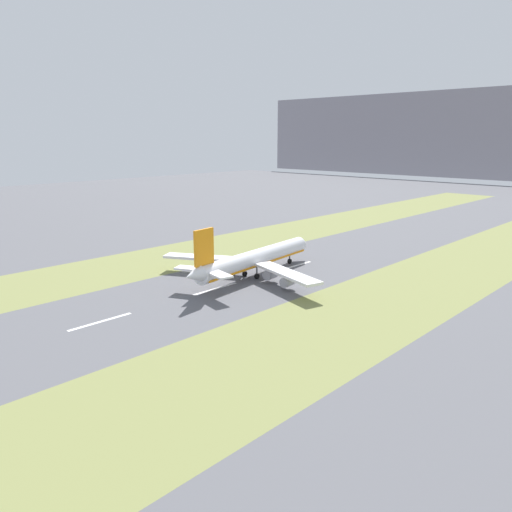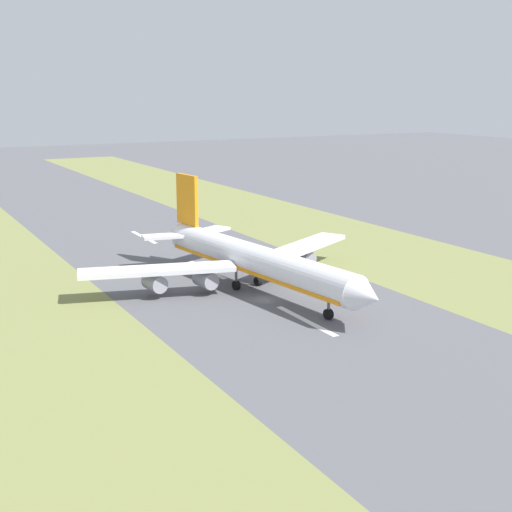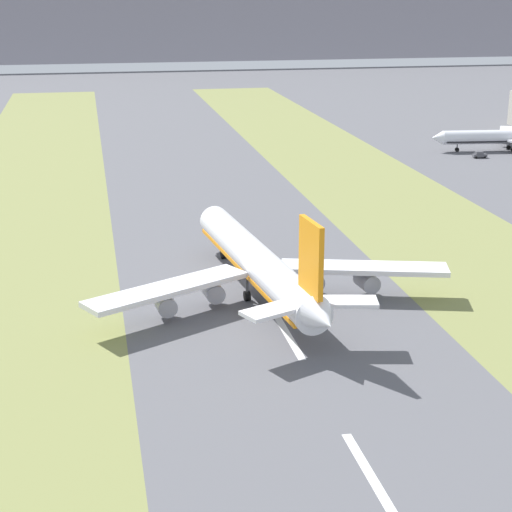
% 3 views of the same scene
% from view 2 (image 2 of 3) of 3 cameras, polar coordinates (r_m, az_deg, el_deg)
% --- Properties ---
extents(ground_plane, '(800.00, 800.00, 0.00)m').
position_cam_2_polar(ground_plane, '(132.92, 0.70, -3.50)').
color(ground_plane, '#56565B').
extents(grass_median_west, '(40.00, 600.00, 0.01)m').
position_cam_2_polar(grass_median_west, '(159.07, 14.99, -1.16)').
color(grass_median_west, olive).
rests_on(grass_median_west, ground).
extents(grass_median_east, '(40.00, 600.00, 0.01)m').
position_cam_2_polar(grass_median_east, '(118.66, -18.74, -6.28)').
color(grass_median_east, olive).
rests_on(grass_median_east, ground).
extents(centreline_dash_near, '(1.20, 18.00, 0.01)m').
position_cam_2_polar(centreline_dash_near, '(191.31, -8.97, 1.50)').
color(centreline_dash_near, silver).
rests_on(centreline_dash_near, ground).
extents(centreline_dash_mid, '(1.20, 18.00, 0.01)m').
position_cam_2_polar(centreline_dash_mid, '(155.09, -3.95, -1.09)').
color(centreline_dash_mid, silver).
rests_on(centreline_dash_mid, ground).
extents(centreline_dash_far, '(1.20, 18.00, 0.01)m').
position_cam_2_polar(centreline_dash_far, '(121.27, 4.01, -5.17)').
color(centreline_dash_far, silver).
rests_on(centreline_dash_far, ground).
extents(airplane_main_jet, '(63.68, 67.18, 20.20)m').
position_cam_2_polar(airplane_main_jet, '(138.34, -0.46, -0.25)').
color(airplane_main_jet, white).
rests_on(airplane_main_jet, ground).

